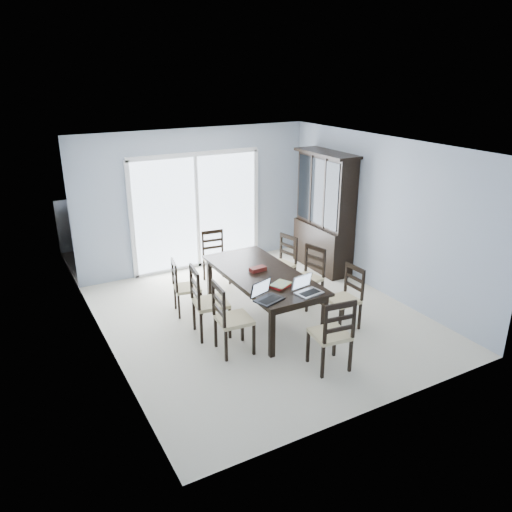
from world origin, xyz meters
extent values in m
plane|color=#EDE6CB|center=(0.00, 0.00, 0.00)|extent=(5.00, 5.00, 0.00)
plane|color=white|center=(0.00, 0.00, 2.60)|extent=(5.00, 5.00, 0.00)
cube|color=#99A5B6|center=(0.00, 2.50, 1.30)|extent=(4.50, 0.02, 2.60)
cube|color=#99A5B6|center=(-2.25, 0.00, 1.30)|extent=(0.02, 5.00, 2.60)
cube|color=#99A5B6|center=(2.25, 0.00, 1.30)|extent=(0.02, 5.00, 2.60)
cube|color=gray|center=(0.00, 3.50, -0.05)|extent=(4.50, 2.00, 0.10)
cube|color=#99999E|center=(0.00, 4.50, 0.55)|extent=(4.50, 0.06, 1.10)
cube|color=black|center=(0.00, 0.00, 0.73)|extent=(1.00, 2.20, 0.04)
cube|color=black|center=(0.00, 0.00, 0.67)|extent=(0.88, 2.08, 0.10)
cube|color=black|center=(-0.42, -1.00, 0.34)|extent=(0.07, 0.07, 0.69)
cube|color=black|center=(0.42, -1.00, 0.34)|extent=(0.07, 0.07, 0.69)
cube|color=black|center=(-0.42, 1.00, 0.34)|extent=(0.07, 0.07, 0.69)
cube|color=black|center=(0.42, 1.00, 0.34)|extent=(0.07, 0.07, 0.69)
cube|color=black|center=(2.01, 1.25, 0.42)|extent=(0.45, 1.30, 0.85)
cube|color=black|center=(2.04, 1.25, 1.50)|extent=(0.38, 1.30, 1.30)
cube|color=black|center=(2.01, 1.25, 2.17)|extent=(0.50, 1.38, 0.05)
cube|color=black|center=(1.84, 0.83, 1.50)|extent=(0.02, 0.36, 1.18)
cube|color=black|center=(1.84, 1.25, 1.50)|extent=(0.02, 0.36, 1.18)
cube|color=black|center=(1.84, 1.67, 1.50)|extent=(0.02, 0.36, 1.18)
cube|color=silver|center=(0.00, 2.48, 1.05)|extent=(2.40, 0.02, 2.10)
cube|color=white|center=(0.00, 2.46, 2.14)|extent=(2.52, 0.05, 0.08)
cube|color=white|center=(0.00, 2.46, 1.05)|extent=(0.06, 0.05, 2.10)
cube|color=white|center=(0.00, 2.46, 0.03)|extent=(2.52, 0.05, 0.05)
cube|color=black|center=(-0.97, -0.42, 0.22)|extent=(0.04, 0.04, 0.44)
cube|color=black|center=(-1.00, -0.81, 0.22)|extent=(0.04, 0.04, 0.44)
cube|color=black|center=(-0.57, -0.45, 0.22)|extent=(0.04, 0.04, 0.44)
cube|color=black|center=(-0.60, -0.84, 0.22)|extent=(0.04, 0.04, 0.44)
cube|color=#C5BA83|center=(-0.78, -0.63, 0.47)|extent=(0.47, 0.47, 0.05)
cube|color=black|center=(-1.04, 0.16, 0.23)|extent=(0.04, 0.04, 0.46)
cube|color=black|center=(-1.10, -0.24, 0.23)|extent=(0.04, 0.04, 0.46)
cube|color=black|center=(-0.64, 0.11, 0.23)|extent=(0.04, 0.04, 0.46)
cube|color=black|center=(-0.69, -0.30, 0.23)|extent=(0.04, 0.04, 0.46)
cube|color=#C5BA83|center=(-0.87, -0.07, 0.49)|extent=(0.51, 0.51, 0.05)
cube|color=black|center=(-1.05, 0.94, 0.19)|extent=(0.04, 0.04, 0.39)
cube|color=black|center=(-1.11, 0.60, 0.19)|extent=(0.04, 0.04, 0.39)
cube|color=black|center=(-0.71, 0.87, 0.19)|extent=(0.04, 0.04, 0.39)
cube|color=black|center=(-0.77, 0.53, 0.19)|extent=(0.04, 0.04, 0.39)
cube|color=#C5BA83|center=(-0.91, 0.73, 0.41)|extent=(0.44, 0.44, 0.05)
cube|color=black|center=(1.07, -0.98, 0.21)|extent=(0.03, 0.03, 0.41)
cube|color=black|center=(1.06, -0.62, 0.21)|extent=(0.03, 0.03, 0.41)
cube|color=black|center=(0.71, -0.99, 0.21)|extent=(0.03, 0.03, 0.41)
cube|color=black|center=(0.70, -0.63, 0.21)|extent=(0.03, 0.03, 0.41)
cube|color=#C5BA83|center=(0.89, -0.80, 0.44)|extent=(0.41, 0.41, 0.05)
cube|color=black|center=(1.08, -0.05, 0.21)|extent=(0.04, 0.04, 0.42)
cube|color=black|center=(0.98, 0.31, 0.21)|extent=(0.04, 0.04, 0.42)
cube|color=black|center=(0.72, -0.15, 0.21)|extent=(0.04, 0.04, 0.42)
cube|color=black|center=(0.62, 0.21, 0.21)|extent=(0.04, 0.04, 0.42)
cube|color=#C5BA83|center=(0.85, 0.08, 0.44)|extent=(0.50, 0.50, 0.05)
cube|color=black|center=(1.01, 0.66, 0.21)|extent=(0.04, 0.04, 0.41)
cube|color=black|center=(0.93, 1.01, 0.21)|extent=(0.04, 0.04, 0.41)
cube|color=black|center=(0.66, 0.58, 0.21)|extent=(0.04, 0.04, 0.41)
cube|color=black|center=(0.58, 0.93, 0.21)|extent=(0.04, 0.04, 0.41)
cube|color=#C5BA83|center=(0.79, 0.79, 0.44)|extent=(0.48, 0.48, 0.05)
cube|color=black|center=(-0.12, -1.72, 0.22)|extent=(0.04, 0.04, 0.44)
cube|color=black|center=(0.26, -1.77, 0.22)|extent=(0.04, 0.04, 0.44)
cube|color=black|center=(-0.08, -1.34, 0.22)|extent=(0.04, 0.04, 0.44)
cube|color=black|center=(0.31, -1.38, 0.22)|extent=(0.04, 0.04, 0.44)
cube|color=#C5BA83|center=(0.09, -1.55, 0.47)|extent=(0.48, 0.48, 0.05)
cube|color=black|center=(0.16, 1.74, 0.20)|extent=(0.04, 0.04, 0.41)
cube|color=black|center=(-0.19, 1.78, 0.20)|extent=(0.04, 0.04, 0.41)
cube|color=black|center=(0.13, 1.38, 0.20)|extent=(0.04, 0.04, 0.41)
cube|color=black|center=(-0.23, 1.42, 0.20)|extent=(0.04, 0.04, 0.41)
cube|color=#C5BA83|center=(-0.03, 1.58, 0.43)|extent=(0.44, 0.44, 0.05)
cube|color=black|center=(-0.38, -0.85, 0.76)|extent=(0.42, 0.35, 0.02)
cube|color=silver|center=(-0.38, -0.85, 0.88)|extent=(0.31, 0.14, 0.19)
cube|color=#B5B5B8|center=(0.20, -0.93, 0.76)|extent=(0.38, 0.30, 0.02)
cube|color=silver|center=(0.20, -0.93, 0.88)|extent=(0.31, 0.09, 0.18)
cube|color=maroon|center=(-0.03, -0.55, 0.77)|extent=(0.30, 0.26, 0.03)
cube|color=gold|center=(-0.02, -0.55, 0.79)|extent=(0.34, 0.31, 0.01)
cube|color=black|center=(0.15, -1.00, 0.76)|extent=(0.11, 0.05, 0.01)
cube|color=#49120E|center=(-0.02, 0.09, 0.78)|extent=(0.25, 0.14, 0.06)
cube|color=maroon|center=(-0.97, 3.58, 0.47)|extent=(2.14, 1.97, 0.95)
cube|color=gray|center=(-0.97, 3.58, 0.98)|extent=(2.20, 2.03, 0.06)
camera|label=1|loc=(-3.36, -5.91, 3.60)|focal=35.00mm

